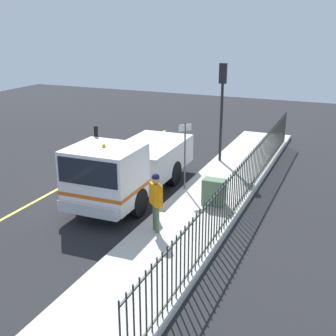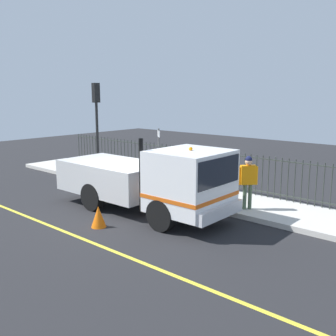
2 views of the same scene
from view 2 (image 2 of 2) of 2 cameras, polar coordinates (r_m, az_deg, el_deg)
ground_plane at (r=13.78m, az=-5.94°, el=-6.26°), size 44.97×44.97×0.00m
sidewalk_slab at (r=15.97m, az=2.41°, el=-3.48°), size 2.59×20.44×0.17m
lane_marking at (r=12.27m, az=-15.05°, el=-8.78°), size 0.12×18.40×0.01m
work_truck at (r=13.00m, az=-2.05°, el=-1.51°), size 2.36×6.71×2.71m
worker_standing at (r=13.38m, az=11.53°, el=-1.26°), size 0.53×0.52×1.82m
iron_fence at (r=16.69m, az=4.98°, el=0.22°), size 0.04×17.41×1.57m
traffic_light_near at (r=17.88m, az=-10.32°, el=8.02°), size 0.30×0.21×4.28m
utility_cabinet at (r=15.70m, az=5.05°, el=-1.72°), size 0.76×0.45×0.91m
traffic_cone at (r=12.26m, az=-10.05°, el=-6.96°), size 0.46×0.46×0.66m
street_sign at (r=15.02m, az=-1.35°, el=2.07°), size 0.34×0.40×2.54m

